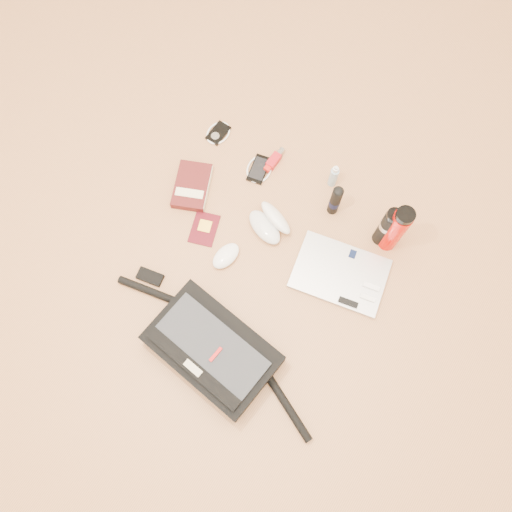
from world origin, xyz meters
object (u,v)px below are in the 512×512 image
at_px(book, 192,186).
at_px(thermos_red, 396,229).
at_px(thermos_black, 387,227).
at_px(laptop, 340,274).
at_px(messenger_bag, 212,349).

height_order(book, thermos_red, thermos_red).
distance_m(book, thermos_red, 0.80).
distance_m(thermos_black, thermos_red, 0.03).
distance_m(laptop, thermos_black, 0.24).
bearing_deg(thermos_red, laptop, -111.43).
relative_size(laptop, thermos_black, 1.65).
xyz_separation_m(laptop, thermos_red, (0.08, 0.21, 0.12)).
bearing_deg(messenger_bag, laptop, 70.77).
bearing_deg(thermos_black, book, -163.04).
bearing_deg(book, laptop, -23.20).
relative_size(messenger_bag, thermos_black, 3.88).
distance_m(messenger_bag, laptop, 0.55).
bearing_deg(messenger_bag, thermos_black, 73.92).
bearing_deg(thermos_black, thermos_red, 1.00).
xyz_separation_m(messenger_bag, book, (-0.44, 0.49, -0.04)).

